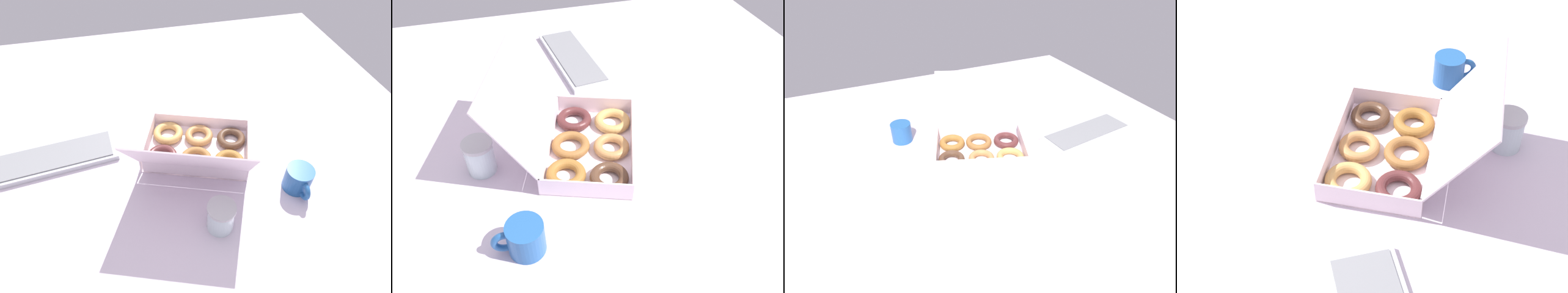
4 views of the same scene
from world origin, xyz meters
The scene contains 6 objects.
ground_plane centered at (0.00, 0.00, -1.00)cm, with size 180.00×180.00×2.00cm, color silver.
donut_box centered at (-2.58, 5.50, 3.41)cm, with size 44.44×45.44×25.19cm.
keyboard centered at (44.13, -3.49, 1.06)cm, with size 42.34×18.28×2.20cm.
coffee_mug centered at (-29.54, 25.43, 4.14)cm, with size 8.26×11.59×8.07cm.
glass_jar centered at (-2.87, 32.66, 4.83)cm, with size 7.80×7.80×9.57cm.
paper_napkin centered at (-20.90, -22.04, 0.07)cm, with size 12.38×10.53×0.15cm, color white.
Camera 2 is at (-76.73, 24.62, 73.60)cm, focal length 35.00 mm.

